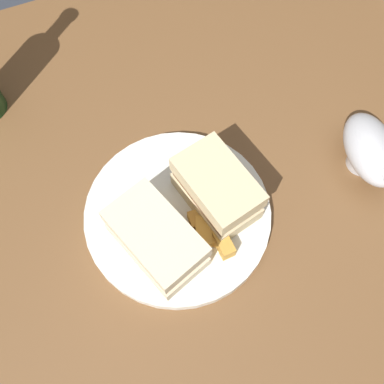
{
  "coord_description": "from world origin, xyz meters",
  "views": [
    {
      "loc": [
        -0.12,
        -0.25,
        1.34
      ],
      "look_at": [
        -0.03,
        -0.02,
        0.79
      ],
      "focal_mm": 42.14,
      "sensor_mm": 36.0,
      "label": 1
    }
  ],
  "objects_px": {
    "plate": "(178,215)",
    "gravy_boat": "(371,150)",
    "sandwich_half_right": "(216,189)",
    "sandwich_half_left": "(156,239)"
  },
  "relations": [
    {
      "from": "sandwich_half_left",
      "to": "sandwich_half_right",
      "type": "bearing_deg",
      "value": 18.94
    },
    {
      "from": "sandwich_half_left",
      "to": "gravy_boat",
      "type": "relative_size",
      "value": 1.04
    },
    {
      "from": "plate",
      "to": "gravy_boat",
      "type": "distance_m",
      "value": 0.28
    },
    {
      "from": "sandwich_half_right",
      "to": "plate",
      "type": "bearing_deg",
      "value": 177.27
    },
    {
      "from": "gravy_boat",
      "to": "plate",
      "type": "bearing_deg",
      "value": 174.77
    },
    {
      "from": "sandwich_half_left",
      "to": "gravy_boat",
      "type": "height_order",
      "value": "sandwich_half_left"
    },
    {
      "from": "plate",
      "to": "gravy_boat",
      "type": "relative_size",
      "value": 1.87
    },
    {
      "from": "plate",
      "to": "gravy_boat",
      "type": "height_order",
      "value": "gravy_boat"
    },
    {
      "from": "gravy_boat",
      "to": "sandwich_half_right",
      "type": "bearing_deg",
      "value": 174.16
    },
    {
      "from": "gravy_boat",
      "to": "sandwich_half_left",
      "type": "bearing_deg",
      "value": -178.23
    }
  ]
}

